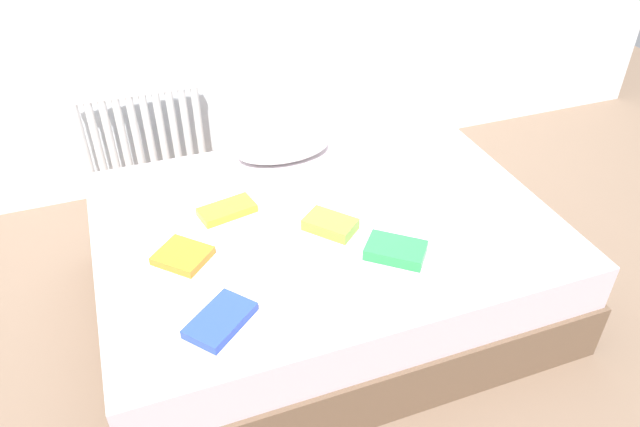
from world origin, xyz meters
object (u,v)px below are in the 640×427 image
(radiator, at_px, (143,135))
(textbook_lime, at_px, (330,224))
(textbook_green, at_px, (396,250))
(textbook_blue, at_px, (220,320))
(textbook_orange, at_px, (183,256))
(textbook_white, at_px, (478,197))
(textbook_yellow, at_px, (227,210))
(bed, at_px, (324,259))
(pillow, at_px, (283,147))

(radiator, relative_size, textbook_lime, 3.23)
(textbook_green, bearing_deg, textbook_lime, 166.09)
(textbook_blue, xyz_separation_m, textbook_orange, (-0.06, 0.40, -0.00))
(textbook_white, bearing_deg, radiator, 153.45)
(textbook_orange, distance_m, textbook_yellow, 0.34)
(textbook_orange, height_order, textbook_yellow, textbook_yellow)
(bed, height_order, textbook_white, textbook_white)
(pillow, height_order, textbook_lime, pillow)
(bed, relative_size, textbook_lime, 9.37)
(radiator, bearing_deg, textbook_lime, -63.29)
(textbook_lime, distance_m, textbook_orange, 0.63)
(radiator, distance_m, textbook_blue, 1.68)
(textbook_lime, height_order, textbook_orange, textbook_lime)
(bed, relative_size, pillow, 4.15)
(textbook_orange, height_order, textbook_green, textbook_green)
(textbook_yellow, relative_size, textbook_green, 1.04)
(bed, bearing_deg, pillow, 91.45)
(pillow, xyz_separation_m, textbook_yellow, (-0.38, -0.39, -0.03))
(textbook_lime, height_order, textbook_green, textbook_lime)
(radiator, bearing_deg, textbook_orange, -88.80)
(radiator, relative_size, textbook_white, 3.85)
(pillow, height_order, textbook_yellow, pillow)
(pillow, bearing_deg, textbook_yellow, -134.54)
(pillow, bearing_deg, bed, -88.55)
(textbook_lime, bearing_deg, textbook_orange, -132.62)
(textbook_blue, xyz_separation_m, textbook_green, (0.75, 0.13, 0.01))
(pillow, bearing_deg, textbook_lime, -89.43)
(textbook_green, bearing_deg, textbook_blue, -131.03)
(radiator, distance_m, textbook_white, 1.91)
(radiator, xyz_separation_m, textbook_white, (1.37, -1.32, 0.10))
(textbook_green, bearing_deg, bed, 156.62)
(bed, bearing_deg, textbook_white, -9.51)
(pillow, xyz_separation_m, textbook_lime, (0.01, -0.66, -0.03))
(textbook_yellow, distance_m, textbook_white, 1.15)
(bed, xyz_separation_m, textbook_yellow, (-0.40, 0.17, 0.27))
(textbook_orange, relative_size, textbook_white, 1.11)
(textbook_lime, relative_size, textbook_orange, 1.08)
(radiator, xyz_separation_m, textbook_yellow, (0.26, -1.03, 0.10))
(textbook_white, xyz_separation_m, textbook_green, (-0.53, -0.23, 0.01))
(bed, distance_m, textbook_green, 0.48)
(textbook_blue, distance_m, textbook_white, 1.33)
(textbook_lime, height_order, textbook_yellow, textbook_lime)
(textbook_orange, height_order, textbook_white, textbook_orange)
(textbook_blue, bearing_deg, textbook_yellow, 35.29)
(bed, relative_size, textbook_blue, 8.05)
(pillow, distance_m, textbook_lime, 0.66)
(textbook_lime, relative_size, textbook_yellow, 0.87)
(textbook_white, relative_size, textbook_green, 0.76)
(textbook_yellow, xyz_separation_m, textbook_green, (0.58, -0.52, 0.01))
(bed, bearing_deg, textbook_orange, -173.24)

